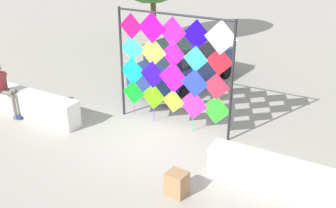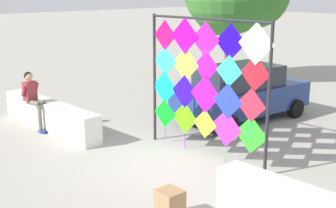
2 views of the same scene
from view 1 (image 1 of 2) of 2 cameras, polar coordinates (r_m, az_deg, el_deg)
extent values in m
plane|color=#9E998E|center=(10.63, -2.87, -5.18)|extent=(120.00, 120.00, 0.00)
cube|color=silver|center=(12.72, -20.22, 0.32)|extent=(4.21, 0.53, 0.78)
cube|color=silver|center=(8.72, 19.20, -10.87)|extent=(4.21, 0.53, 0.78)
cylinder|color=#232328|center=(11.52, -6.64, 5.79)|extent=(0.07, 0.07, 3.21)
cylinder|color=#232328|center=(10.06, 9.10, 2.90)|extent=(0.07, 0.07, 3.21)
cylinder|color=#232328|center=(10.27, 0.76, 12.70)|extent=(3.33, 0.14, 0.06)
cube|color=#0EE022|center=(11.60, -4.97, 1.62)|extent=(0.73, 0.03, 0.73)
cylinder|color=#E516D2|center=(11.82, -4.85, -0.72)|extent=(0.02, 0.02, 0.32)
cube|color=#5BF510|center=(11.28, -2.10, 1.09)|extent=(0.78, 0.03, 0.78)
cylinder|color=#A216E5|center=(11.53, -2.03, -1.61)|extent=(0.02, 0.02, 0.41)
cube|color=gold|center=(10.97, 0.77, 0.39)|extent=(0.69, 0.03, 0.69)
cube|color=#CE28A6|center=(10.72, 3.62, -0.07)|extent=(0.86, 0.03, 0.86)
cylinder|color=#16E548|center=(11.01, 3.56, -3.06)|extent=(0.02, 0.02, 0.40)
cube|color=#2CD726|center=(10.50, 6.88, -0.80)|extent=(0.82, 0.03, 0.82)
cube|color=#0DD7E1|center=(11.38, -5.12, 4.72)|extent=(0.83, 0.03, 0.83)
cylinder|color=red|center=(11.61, -4.98, 1.84)|extent=(0.02, 0.02, 0.42)
cube|color=#230AE5|center=(11.04, -2.22, 4.20)|extent=(0.80, 0.03, 0.80)
cylinder|color=#CDE516|center=(11.23, -2.15, 1.74)|extent=(0.02, 0.02, 0.23)
cube|color=#F811E9|center=(10.71, 0.74, 3.80)|extent=(0.87, 0.03, 0.87)
cube|color=#2135E8|center=(10.46, 3.84, 2.97)|extent=(0.80, 0.03, 0.80)
cube|color=red|center=(10.23, 6.94, 2.49)|extent=(0.73, 0.03, 0.73)
cylinder|color=#16E5CD|center=(10.45, 6.81, -0.27)|extent=(0.02, 0.02, 0.36)
cube|color=#2AD8A8|center=(11.18, -5.16, 7.92)|extent=(0.74, 0.03, 0.74)
cylinder|color=#E5164F|center=(11.34, -5.04, 5.40)|extent=(0.02, 0.02, 0.30)
cube|color=#AEF23A|center=(10.84, -2.18, 7.44)|extent=(0.82, 0.03, 0.82)
cube|color=#A511E7|center=(10.54, 0.76, 7.10)|extent=(0.71, 0.03, 0.71)
cylinder|color=#57E516|center=(10.70, 0.77, 4.72)|extent=(0.02, 0.02, 0.22)
cube|color=#26DFC4|center=(10.25, 3.97, 6.44)|extent=(0.69, 0.03, 0.69)
cube|color=red|center=(10.02, 7.38, 6.05)|extent=(0.74, 0.03, 0.74)
cylinder|color=#16E5D8|center=(10.21, 7.25, 3.22)|extent=(0.02, 0.02, 0.33)
cube|color=#DB0C64|center=(11.01, -5.30, 11.01)|extent=(0.73, 0.03, 0.73)
cube|color=#EF099B|center=(10.65, -2.35, 10.82)|extent=(0.84, 0.03, 0.84)
cube|color=#CD18C4|center=(10.38, 0.63, 10.27)|extent=(0.81, 0.03, 0.81)
cube|color=#1905D5|center=(10.10, 4.10, 9.83)|extent=(0.79, 0.03, 0.79)
cube|color=white|center=(9.83, 7.57, 9.40)|extent=(0.87, 0.03, 0.87)
cylinder|color=#666056|center=(12.42, -21.11, -0.38)|extent=(0.11, 0.11, 0.78)
cylinder|color=#666056|center=(12.40, -22.18, 1.50)|extent=(0.45, 0.23, 0.13)
cube|color=navy|center=(12.52, -20.66, -1.84)|extent=(0.26, 0.15, 0.09)
cylinder|color=#666056|center=(12.54, -20.66, -0.07)|extent=(0.11, 0.11, 0.78)
cylinder|color=#666056|center=(12.52, -21.72, 1.79)|extent=(0.45, 0.23, 0.13)
cube|color=navy|center=(12.64, -20.21, -1.52)|extent=(0.26, 0.15, 0.09)
cube|color=#993338|center=(12.49, -22.93, 2.97)|extent=(0.28, 0.39, 0.52)
cylinder|color=#993338|center=(12.62, -22.29, 3.53)|extent=(0.19, 0.12, 0.31)
cube|color=navy|center=(14.17, 2.37, 5.37)|extent=(2.19, 4.33, 0.74)
cube|color=#282D38|center=(13.85, 2.07, 7.84)|extent=(1.80, 2.48, 0.60)
cylinder|color=black|center=(15.88, 2.52, 6.03)|extent=(0.27, 0.58, 0.56)
cylinder|color=black|center=(15.02, 8.22, 4.73)|extent=(0.27, 0.58, 0.56)
cylinder|color=black|center=(13.73, -4.07, 3.06)|extent=(0.27, 0.58, 0.56)
cylinder|color=black|center=(12.73, 2.13, 1.37)|extent=(0.27, 0.58, 0.56)
cube|color=#9E754C|center=(8.51, 1.26, -11.29)|extent=(0.43, 0.41, 0.53)
cylinder|color=brown|center=(19.19, -2.10, 12.50)|extent=(0.26, 0.26, 2.69)
camera|label=2|loc=(2.50, 71.41, -28.10)|focal=48.73mm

